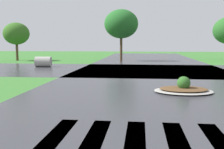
% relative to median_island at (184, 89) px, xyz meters
% --- Properties ---
extents(asphalt_roadway, '(11.36, 80.00, 0.01)m').
position_rel_median_island_xyz_m(asphalt_roadway, '(-1.00, 0.26, -0.14)').
color(asphalt_roadway, '#35353A').
rests_on(asphalt_roadway, ground).
extents(asphalt_cross_road, '(90.00, 10.23, 0.01)m').
position_rel_median_island_xyz_m(asphalt_cross_road, '(-1.00, 9.25, -0.14)').
color(asphalt_cross_road, '#35353A').
rests_on(asphalt_cross_road, ground).
extents(crosswalk_stripes, '(5.85, 3.18, 0.01)m').
position_rel_median_island_xyz_m(crosswalk_stripes, '(-1.00, -6.17, -0.14)').
color(crosswalk_stripes, white).
rests_on(crosswalk_stripes, ground).
extents(median_island, '(2.46, 1.93, 0.68)m').
position_rel_median_island_xyz_m(median_island, '(0.00, 0.00, 0.00)').
color(median_island, '#9E9B93').
rests_on(median_island, ground).
extents(drainage_pipe_stack, '(1.38, 0.99, 0.88)m').
position_rel_median_island_xyz_m(drainage_pipe_stack, '(-10.12, 10.99, 0.30)').
color(drainage_pipe_stack, '#9E9B93').
rests_on(drainage_pipe_stack, ground).
extents(background_treeline, '(37.80, 5.85, 5.74)m').
position_rel_median_island_xyz_m(background_treeline, '(2.24, 19.67, 3.57)').
color(background_treeline, '#4C3823').
rests_on(background_treeline, ground).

